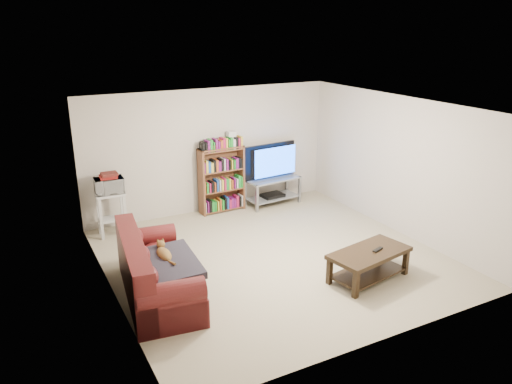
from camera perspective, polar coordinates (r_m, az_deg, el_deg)
floor at (r=8.03m, az=1.98°, el=-7.48°), size 5.00×5.00×0.00m
ceiling at (r=7.30m, az=2.19°, el=9.68°), size 5.00×5.00×0.00m
wall_back at (r=9.74m, az=-5.25°, el=4.72°), size 5.00×0.00×5.00m
wall_front at (r=5.70m, az=14.70°, el=-6.26°), size 5.00×0.00×5.00m
wall_left at (r=6.76m, az=-16.67°, el=-2.40°), size 0.00×5.00×5.00m
wall_right at (r=9.04m, az=16.00°, el=2.94°), size 0.00×5.00×5.00m
sofa at (r=6.98m, az=-11.73°, el=-9.35°), size 1.12×2.12×0.87m
blanket at (r=6.79m, az=-10.15°, el=-8.12°), size 0.83×1.05×0.18m
cat at (r=6.92m, az=-10.47°, el=-7.02°), size 0.29×0.58×0.17m
coffee_table at (r=7.45m, az=12.78°, el=-7.53°), size 1.31×0.82×0.44m
remote at (r=7.44m, az=13.74°, el=-6.41°), size 0.21×0.12×0.02m
tv_stand at (r=10.20m, az=1.90°, el=0.61°), size 1.16×0.61×0.56m
television at (r=10.05m, az=1.94°, el=3.49°), size 1.21×0.28×0.69m
dvd_player at (r=10.26m, az=1.89°, el=-0.37°), size 0.48×0.36×0.06m
bookshelf at (r=9.76m, az=-3.96°, el=1.55°), size 0.91×0.31×1.30m
shelf_clutter at (r=9.62m, az=-3.56°, el=5.84°), size 0.66×0.22×0.28m
microwave_stand at (r=9.03m, az=-16.21°, el=-1.78°), size 0.50×0.38×0.78m
microwave at (r=8.89m, az=-16.44°, el=0.72°), size 0.50×0.35×0.27m
game_boxes at (r=8.85m, az=-16.54°, el=1.69°), size 0.30×0.26×0.05m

